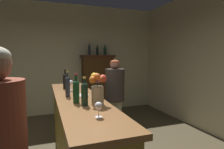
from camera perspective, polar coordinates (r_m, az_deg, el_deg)
The scene contains 15 objects.
wall_back at distance 5.33m, azimuth -17.99°, elevation 4.39°, with size 6.02×0.12×2.99m, color #C1BB8F.
bar_counter at distance 2.64m, azimuth -10.03°, elevation -17.79°, with size 0.56×2.67×1.04m.
display_cabinet at distance 5.27m, azimuth -4.37°, elevation -2.50°, with size 0.91×0.42×1.61m.
wine_bottle_merlot at distance 2.51m, azimuth -13.31°, elevation -3.34°, with size 0.06×0.06×0.34m.
wine_bottle_riesling at distance 3.15m, azimuth -14.01°, elevation -1.70°, with size 0.07×0.07×0.32m.
wine_bottle_syrah at distance 2.16m, azimuth -10.84°, elevation -4.74°, with size 0.07×0.07×0.33m.
wine_bottle_malbec at distance 2.04m, azimuth -8.34°, elevation -5.46°, with size 0.07×0.07×0.31m.
wine_glass_front at distance 2.98m, azimuth -12.49°, elevation -2.48°, with size 0.08×0.08×0.16m.
wine_glass_mid at distance 1.64m, azimuth -4.11°, elevation -9.62°, with size 0.07×0.07×0.14m.
flower_arrangement at distance 2.05m, azimuth -4.42°, elevation -4.08°, with size 0.19×0.17×0.35m.
cheese_plate at distance 2.56m, azimuth -9.24°, elevation -6.29°, with size 0.20×0.20×0.01m, color white.
display_bottle_left at distance 5.16m, azimuth -6.91°, elevation 7.56°, with size 0.07×0.07×0.33m.
display_bottle_midleft at distance 5.22m, azimuth -4.47°, elevation 7.25°, with size 0.07×0.07×0.28m.
display_bottle_center at distance 5.28m, azimuth -2.15°, elevation 7.29°, with size 0.08×0.08×0.28m.
bartender at distance 3.42m, azimuth 0.89°, elevation -7.07°, with size 0.34×0.34×1.51m.
Camera 1 is at (-0.18, -2.23, 1.56)m, focal length 30.11 mm.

